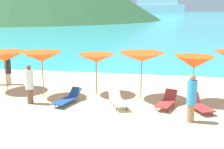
# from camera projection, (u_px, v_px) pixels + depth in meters

# --- Properties ---
(ground_plane) EXTENTS (50.00, 100.00, 0.30)m
(ground_plane) POSITION_uv_depth(u_px,v_px,m) (132.00, 73.00, 19.91)
(ground_plane) COLOR beige
(ocean_water) EXTENTS (650.00, 440.00, 0.02)m
(ocean_water) POSITION_uv_depth(u_px,v_px,m) (162.00, 14.00, 230.27)
(ocean_water) COLOR #38B7CC
(ocean_water) RESTS_ON ground_plane
(umbrella_0) EXTENTS (2.35, 2.35, 2.03)m
(umbrella_0) POSITION_uv_depth(u_px,v_px,m) (5.00, 56.00, 14.82)
(umbrella_0) COLOR #9E7F59
(umbrella_0) RESTS_ON ground_plane
(umbrella_1) EXTENTS (1.92, 1.92, 2.18)m
(umbrella_1) POSITION_uv_depth(u_px,v_px,m) (42.00, 57.00, 13.65)
(umbrella_1) COLOR #9E7F59
(umbrella_1) RESTS_ON ground_plane
(umbrella_2) EXTENTS (1.79, 1.79, 2.00)m
(umbrella_2) POSITION_uv_depth(u_px,v_px,m) (96.00, 58.00, 14.12)
(umbrella_2) COLOR #9E7F59
(umbrella_2) RESTS_ON ground_plane
(umbrella_3) EXTENTS (2.12, 2.12, 2.19)m
(umbrella_3) POSITION_uv_depth(u_px,v_px,m) (142.00, 57.00, 13.36)
(umbrella_3) COLOR #9E7F59
(umbrella_3) RESTS_ON ground_plane
(umbrella_4) EXTENTS (1.84, 1.84, 2.13)m
(umbrella_4) POSITION_uv_depth(u_px,v_px,m) (194.00, 62.00, 12.82)
(umbrella_4) COLOR #9E7F59
(umbrella_4) RESTS_ON ground_plane
(lounge_chair_0) EXTENTS (0.94, 1.77, 0.57)m
(lounge_chair_0) POSITION_uv_depth(u_px,v_px,m) (68.00, 98.00, 12.98)
(lounge_chair_0) COLOR #1E478C
(lounge_chair_0) RESTS_ON ground_plane
(lounge_chair_1) EXTENTS (1.11, 1.43, 0.67)m
(lounge_chair_1) POSITION_uv_depth(u_px,v_px,m) (199.00, 105.00, 12.02)
(lounge_chair_1) COLOR #A53333
(lounge_chair_1) RESTS_ON ground_plane
(lounge_chair_3) EXTENTS (0.98, 1.55, 0.67)m
(lounge_chair_3) POSITION_uv_depth(u_px,v_px,m) (167.00, 101.00, 12.44)
(lounge_chair_3) COLOR #A53333
(lounge_chair_3) RESTS_ON ground_plane
(lounge_chair_4) EXTENTS (1.13, 1.62, 0.70)m
(lounge_chair_4) POSITION_uv_depth(u_px,v_px,m) (117.00, 100.00, 12.55)
(lounge_chair_4) COLOR white
(lounge_chair_4) RESTS_ON ground_plane
(beachgoer_0) EXTENTS (0.34, 0.34, 1.64)m
(beachgoer_0) POSITION_uv_depth(u_px,v_px,m) (8.00, 69.00, 16.17)
(beachgoer_0) COLOR beige
(beachgoer_0) RESTS_ON ground_plane
(beachgoer_1) EXTENTS (0.36, 0.36, 1.82)m
(beachgoer_1) POSITION_uv_depth(u_px,v_px,m) (192.00, 97.00, 10.72)
(beachgoer_1) COLOR #A3704C
(beachgoer_1) RESTS_ON ground_plane
(beachgoer_2) EXTENTS (0.36, 0.36, 1.76)m
(beachgoer_2) POSITION_uv_depth(u_px,v_px,m) (29.00, 83.00, 12.84)
(beachgoer_2) COLOR brown
(beachgoer_2) RESTS_ON ground_plane
(cruise_ship) EXTENTS (44.23, 10.51, 21.18)m
(cruise_ship) POSITION_uv_depth(u_px,v_px,m) (157.00, 4.00, 236.16)
(cruise_ship) COLOR white
(cruise_ship) RESTS_ON ocean_water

